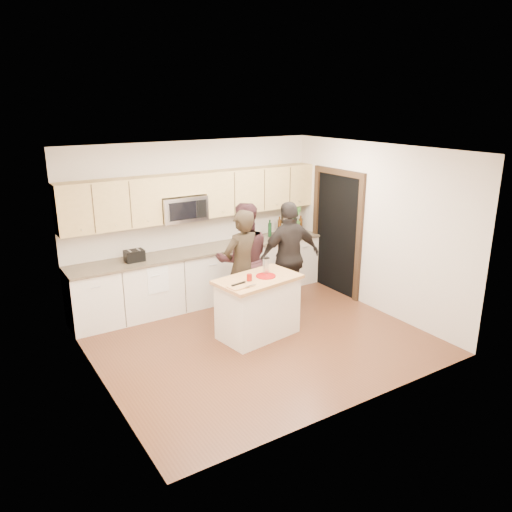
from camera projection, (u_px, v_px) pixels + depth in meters
floor at (258, 339)px, 7.27m from camera, size 4.50×4.50×0.00m
room_shell at (258, 223)px, 6.75m from camera, size 4.52×4.02×2.71m
back_cabinetry at (205, 275)px, 8.49m from camera, size 4.50×0.66×0.94m
upper_cabinetry at (200, 194)px, 8.21m from camera, size 4.50×0.33×0.75m
microwave at (182, 208)px, 8.07m from camera, size 0.76×0.41×0.40m
doorway at (337, 229)px, 8.79m from camera, size 0.06×1.25×2.20m
framed_picture at (288, 212)px, 9.48m from camera, size 0.30×0.03×0.38m
dish_towel at (155, 270)px, 7.76m from camera, size 0.34×0.60×0.48m
island at (258, 307)px, 7.25m from camera, size 1.29×0.87×0.90m
red_plate at (266, 276)px, 7.16m from camera, size 0.29×0.29×0.02m
box_grater at (266, 265)px, 7.23m from camera, size 0.08×0.07×0.24m
drink_glass at (249, 277)px, 6.98m from camera, size 0.08×0.08×0.10m
cutting_board at (238, 287)px, 6.75m from camera, size 0.27×0.23×0.02m
tongs at (239, 284)px, 6.81m from camera, size 0.23×0.06×0.02m
knife at (251, 286)px, 6.76m from camera, size 0.18×0.05×0.01m
toaster at (134, 256)px, 7.70m from camera, size 0.29×0.21×0.18m
bottle_cluster at (291, 225)px, 9.22m from camera, size 0.79×0.37×0.36m
orchid at (294, 219)px, 9.27m from camera, size 0.36×0.37×0.53m
woman_left at (242, 267)px, 7.59m from camera, size 0.70×0.50×1.78m
woman_center at (244, 260)px, 7.85m from camera, size 1.07×0.95×1.83m
woman_right at (290, 257)px, 8.05m from camera, size 1.11×0.56×1.81m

